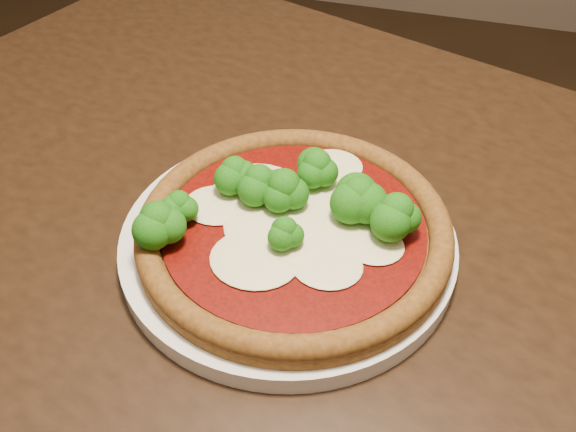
# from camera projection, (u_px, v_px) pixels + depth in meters

# --- Properties ---
(dining_table) EXTENTS (1.42, 1.20, 0.75)m
(dining_table) POSITION_uv_depth(u_px,v_px,m) (332.00, 355.00, 0.60)
(dining_table) COLOR black
(dining_table) RESTS_ON floor
(plate) EXTENTS (0.29, 0.29, 0.02)m
(plate) POSITION_uv_depth(u_px,v_px,m) (288.00, 242.00, 0.57)
(plate) COLOR silver
(plate) RESTS_ON dining_table
(pizza) EXTENTS (0.27, 0.27, 0.06)m
(pizza) POSITION_uv_depth(u_px,v_px,m) (293.00, 222.00, 0.55)
(pizza) COLOR brown
(pizza) RESTS_ON plate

